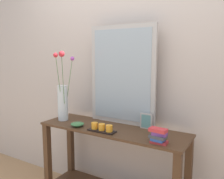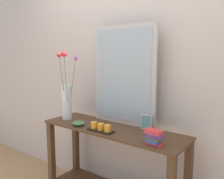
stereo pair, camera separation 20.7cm
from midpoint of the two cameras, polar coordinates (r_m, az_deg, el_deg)
The scene contains 8 objects.
wall_back at distance 2.33m, azimuth 7.46°, elevation 5.45°, with size 6.40×0.08×2.70m, color beige.
console_table at distance 2.27m, azimuth 2.73°, elevation -17.20°, with size 1.35×0.42×0.82m.
mirror_leaning at distance 2.20m, azimuth 5.56°, elevation 3.37°, with size 0.66×0.03×0.91m.
tall_vase_left at distance 2.41m, azimuth -8.41°, elevation -2.11°, with size 0.19×0.20×0.68m.
candle_tray at distance 2.05m, azimuth 0.20°, elevation -9.20°, with size 0.24×0.09×0.07m.
picture_frame_small at distance 2.11m, azimuth 11.00°, elevation -7.69°, with size 0.11×0.01×0.14m.
decorative_bowl at distance 2.22m, azimuth -5.35°, elevation -8.01°, with size 0.12×0.12×0.04m.
book_stack at distance 1.80m, azimuth 13.33°, elevation -11.09°, with size 0.14×0.09×0.11m.
Camera 2 is at (1.23, -1.64, 1.47)m, focal length 38.32 mm.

